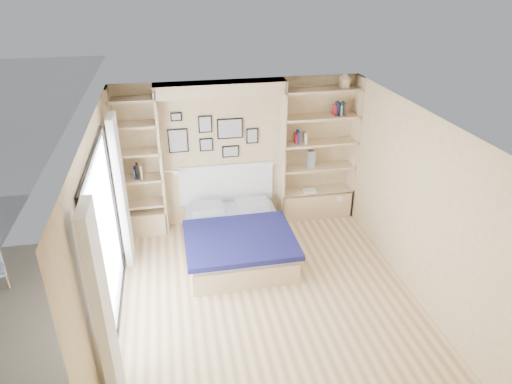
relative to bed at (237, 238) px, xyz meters
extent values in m
plane|color=#E4C183|center=(0.24, -1.16, -0.27)|extent=(4.50, 4.50, 0.00)
plane|color=tan|center=(0.24, 1.09, 0.98)|extent=(4.00, 0.00, 4.00)
plane|color=tan|center=(0.24, -3.41, 0.98)|extent=(4.00, 0.00, 4.00)
plane|color=tan|center=(-1.76, -1.16, 0.98)|extent=(0.00, 4.50, 4.50)
plane|color=tan|center=(2.24, -1.16, 0.98)|extent=(0.00, 4.50, 4.50)
plane|color=white|center=(0.24, -1.16, 2.23)|extent=(4.50, 4.50, 0.00)
cube|color=tan|center=(-1.06, 0.91, 0.98)|extent=(0.04, 0.35, 2.50)
cube|color=tan|center=(0.94, 0.91, 0.98)|extent=(0.04, 0.35, 2.50)
cube|color=tan|center=(-0.06, 0.91, 2.13)|extent=(2.00, 0.35, 0.20)
cube|color=tan|center=(2.22, 0.91, 0.98)|extent=(0.04, 0.35, 2.50)
cube|color=tan|center=(-1.74, 0.91, 0.98)|extent=(0.04, 0.35, 2.50)
cube|color=tan|center=(1.59, 0.91, -0.02)|extent=(1.30, 0.35, 0.50)
cube|color=tan|center=(-1.41, 0.91, -0.07)|extent=(0.70, 0.35, 0.40)
cube|color=black|center=(-1.73, -1.16, 1.96)|extent=(0.04, 2.08, 0.06)
cube|color=black|center=(-1.73, -1.16, -0.24)|extent=(0.04, 2.08, 0.06)
cube|color=black|center=(-1.73, -2.18, 0.83)|extent=(0.04, 0.06, 2.20)
cube|color=black|center=(-1.73, -0.14, 0.83)|extent=(0.04, 0.06, 2.20)
cube|color=silver|center=(-1.74, -1.16, 0.85)|extent=(0.01, 2.00, 2.20)
cube|color=white|center=(-1.64, -2.46, 0.88)|extent=(0.10, 0.45, 2.30)
cube|color=white|center=(-1.64, 0.14, 0.88)|extent=(0.10, 0.45, 2.30)
cube|color=tan|center=(1.59, 0.91, 0.23)|extent=(1.30, 0.35, 0.04)
cube|color=tan|center=(1.59, 0.91, 0.68)|extent=(1.30, 0.35, 0.04)
cube|color=tan|center=(1.59, 0.91, 1.13)|extent=(1.30, 0.35, 0.04)
cube|color=tan|center=(1.59, 0.91, 1.58)|extent=(1.30, 0.35, 0.04)
cube|color=tan|center=(1.59, 0.91, 2.03)|extent=(1.30, 0.35, 0.04)
cube|color=tan|center=(-1.41, 0.91, 0.28)|extent=(0.70, 0.35, 0.04)
cube|color=tan|center=(-1.41, 0.91, 0.73)|extent=(0.70, 0.35, 0.04)
cube|color=tan|center=(-1.41, 0.91, 1.18)|extent=(0.70, 0.35, 0.04)
cube|color=tan|center=(-1.41, 0.91, 1.63)|extent=(0.70, 0.35, 0.04)
cube|color=tan|center=(-1.41, 0.91, 2.03)|extent=(0.70, 0.35, 0.04)
cube|color=tan|center=(0.00, -0.02, -0.10)|extent=(1.52, 1.90, 0.33)
cube|color=#A7ACB6|center=(0.00, -0.02, 0.12)|extent=(1.48, 1.86, 0.10)
cube|color=#141446|center=(0.00, -0.34, 0.19)|extent=(1.62, 1.33, 0.08)
cube|color=#A7ACB6|center=(-0.38, 0.63, 0.23)|extent=(0.52, 0.38, 0.12)
cube|color=#A7ACB6|center=(0.38, 0.63, 0.23)|extent=(0.52, 0.38, 0.12)
cube|color=white|center=(0.00, 1.06, 0.45)|extent=(1.62, 0.04, 0.70)
cube|color=black|center=(-0.76, 1.06, 1.28)|extent=(0.32, 0.02, 0.40)
cube|color=gray|center=(-0.76, 1.05, 1.28)|extent=(0.28, 0.01, 0.36)
cube|color=black|center=(-0.31, 1.06, 1.53)|extent=(0.22, 0.02, 0.28)
cube|color=gray|center=(-0.31, 1.05, 1.53)|extent=(0.18, 0.01, 0.24)
cube|color=black|center=(-0.31, 1.06, 1.18)|extent=(0.22, 0.02, 0.22)
cube|color=gray|center=(-0.31, 1.05, 1.18)|extent=(0.18, 0.01, 0.18)
cube|color=black|center=(0.09, 1.06, 1.43)|extent=(0.42, 0.02, 0.34)
cube|color=gray|center=(0.09, 1.05, 1.43)|extent=(0.38, 0.01, 0.30)
cube|color=black|center=(0.09, 1.06, 1.03)|extent=(0.28, 0.02, 0.20)
cube|color=gray|center=(0.09, 1.05, 1.03)|extent=(0.24, 0.01, 0.16)
cube|color=black|center=(0.46, 1.06, 1.28)|extent=(0.20, 0.02, 0.26)
cube|color=gray|center=(0.46, 1.05, 1.28)|extent=(0.16, 0.01, 0.22)
cube|color=black|center=(-0.76, 1.06, 1.68)|extent=(0.18, 0.02, 0.14)
cube|color=gray|center=(-0.76, 1.05, 1.68)|extent=(0.14, 0.01, 0.10)
cylinder|color=silver|center=(-0.92, 0.84, 0.85)|extent=(0.20, 0.02, 0.02)
cone|color=white|center=(-0.82, 0.84, 0.83)|extent=(0.13, 0.12, 0.15)
cylinder|color=silver|center=(0.80, 0.84, 0.85)|extent=(0.20, 0.02, 0.02)
cone|color=white|center=(0.70, 0.84, 0.83)|extent=(0.13, 0.12, 0.15)
cube|color=#A51E1E|center=(1.16, 0.91, 1.24)|extent=(0.02, 0.15, 0.17)
cube|color=navy|center=(1.20, 0.91, 1.26)|extent=(0.03, 0.15, 0.22)
cube|color=#BFB28C|center=(1.32, 0.91, 1.25)|extent=(0.04, 0.15, 0.19)
cube|color=#A51E1E|center=(1.81, 0.91, 1.69)|extent=(0.02, 0.15, 0.17)
cube|color=navy|center=(1.85, 0.91, 1.70)|extent=(0.03, 0.15, 0.20)
cube|color=black|center=(1.87, 0.91, 1.71)|extent=(0.03, 0.15, 0.22)
cube|color=beige|center=(1.90, 0.91, 1.69)|extent=(0.04, 0.15, 0.17)
cube|color=#24503F|center=(1.96, 0.91, 1.71)|extent=(0.03, 0.15, 0.21)
cube|color=#A51E1E|center=(1.98, 0.91, 1.70)|extent=(0.03, 0.15, 0.20)
cube|color=navy|center=(-1.49, 0.91, 0.85)|extent=(0.02, 0.15, 0.19)
cube|color=black|center=(-1.45, 0.91, 0.88)|extent=(0.03, 0.15, 0.24)
cube|color=#BFB28C|center=(-1.38, 0.91, 0.87)|extent=(0.03, 0.15, 0.22)
cube|color=tan|center=(1.94, 0.91, 2.13)|extent=(0.13, 0.13, 0.15)
cone|color=tan|center=(1.94, 0.91, 2.24)|extent=(0.20, 0.20, 0.08)
cube|color=slate|center=(1.45, 0.91, 0.85)|extent=(0.12, 0.12, 0.30)
cube|color=white|center=(1.44, 0.86, 0.27)|extent=(0.22, 0.16, 0.03)
cylinder|color=tan|center=(-3.27, -0.34, -0.08)|extent=(0.07, 0.13, 0.37)
cylinder|color=tan|center=(-3.46, 0.14, 0.01)|extent=(0.14, 0.29, 0.60)
camera|label=1|loc=(-0.87, -6.00, 3.83)|focal=32.00mm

